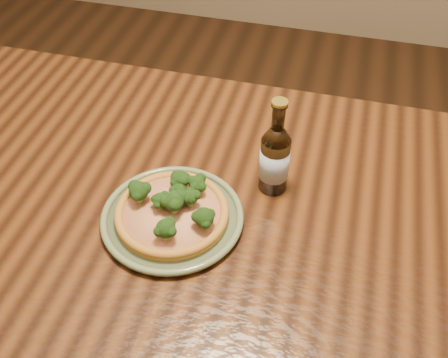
% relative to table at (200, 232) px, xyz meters
% --- Properties ---
extents(table, '(1.60, 0.90, 0.75)m').
position_rel_table_xyz_m(table, '(0.00, 0.00, 0.00)').
color(table, '#44230E').
rests_on(table, ground).
extents(plate, '(0.28, 0.28, 0.02)m').
position_rel_table_xyz_m(plate, '(-0.04, -0.06, 0.10)').
color(plate, '#5F6C4B').
rests_on(plate, table).
extents(pizza, '(0.23, 0.23, 0.07)m').
position_rel_table_xyz_m(pizza, '(-0.03, -0.06, 0.12)').
color(pizza, '#B07627').
rests_on(pizza, plate).
extents(beer_bottle, '(0.06, 0.06, 0.22)m').
position_rel_table_xyz_m(beer_bottle, '(0.14, 0.09, 0.18)').
color(beer_bottle, black).
rests_on(beer_bottle, table).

